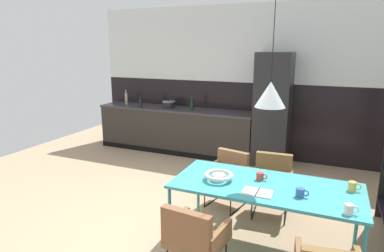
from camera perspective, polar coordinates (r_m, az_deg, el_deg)
ground_plane at (r=4.09m, az=-4.73°, el=-17.47°), size 8.40×8.40×0.00m
back_wall_splashback_dark at (r=6.62m, az=8.15°, el=1.31°), size 6.02×0.12×1.45m
back_wall_panel_upper at (r=6.47m, az=8.58°, el=13.92°), size 6.02×0.12×1.45m
kitchen_counter at (r=6.78m, az=-2.89°, el=-0.65°), size 3.28×0.63×0.90m
refrigerator_column at (r=6.07m, az=13.78°, el=2.73°), size 0.61×0.60×2.02m
dining_table at (r=3.51m, az=12.57°, el=-10.50°), size 1.88×0.87×0.73m
armchair_facing_counter at (r=4.36m, az=13.71°, el=-8.62°), size 0.51×0.50×0.77m
armchair_corner_seat at (r=3.02m, az=0.23°, el=-18.27°), size 0.53×0.52×0.79m
armchair_head_of_table at (r=4.50m, az=6.28°, el=-7.83°), size 0.57×0.56×0.73m
fruit_bowl at (r=3.52m, az=4.65°, el=-8.56°), size 0.31×0.31×0.08m
open_book at (r=3.29m, az=11.25°, el=-11.20°), size 0.28×0.20×0.02m
mug_glass_clear at (r=3.14m, az=25.56°, el=-12.86°), size 0.12×0.08×0.09m
mug_short_terracotta at (r=3.61m, az=26.05°, el=-9.38°), size 0.12×0.07×0.10m
mug_wide_latte at (r=3.30m, az=18.26°, el=-10.91°), size 0.12×0.08×0.09m
mug_white_ceramic at (r=3.58m, az=11.73°, el=-8.52°), size 0.12×0.08×0.08m
cooking_pot at (r=6.75m, az=-4.06°, el=3.75°), size 0.27×0.27×0.16m
bottle_vinegar_dark at (r=7.30m, az=-11.31°, el=4.75°), size 0.06×0.06×0.31m
bottle_spice_small at (r=6.42m, az=-0.02°, el=3.63°), size 0.07×0.07×0.26m
bottle_oil_tall at (r=6.79m, az=-8.88°, el=4.02°), size 0.06×0.06×0.26m
pendant_lamp_over_table_near at (r=3.24m, az=13.42°, el=5.36°), size 0.29×0.29×1.30m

